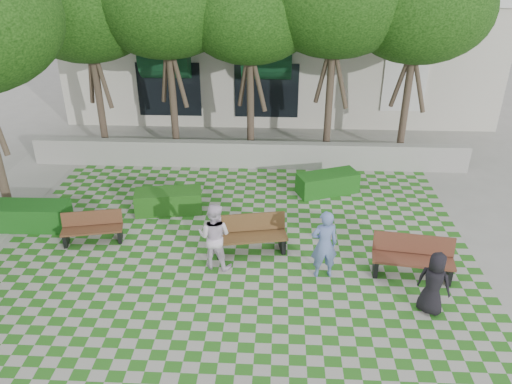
# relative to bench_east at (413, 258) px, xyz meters

# --- Properties ---
(ground) EXTENTS (90.00, 90.00, 0.00)m
(ground) POSITION_rel_bench_east_xyz_m (-4.25, -0.11, -0.47)
(ground) COLOR gray
(ground) RESTS_ON ground
(lawn) EXTENTS (12.00, 12.00, 0.00)m
(lawn) POSITION_rel_bench_east_xyz_m (-4.25, 0.89, -0.46)
(lawn) COLOR #2B721E
(lawn) RESTS_ON ground
(retaining_wall) EXTENTS (15.00, 0.36, 0.90)m
(retaining_wall) POSITION_rel_bench_east_xyz_m (-4.25, 6.09, -0.02)
(retaining_wall) COLOR #9E9B93
(retaining_wall) RESTS_ON ground
(bench_east) EXTENTS (1.93, 0.87, 0.98)m
(bench_east) POSITION_rel_bench_east_xyz_m (0.00, 0.00, 0.00)
(bench_east) COLOR #5B2F1F
(bench_east) RESTS_ON ground
(bench_mid) EXTENTS (1.91, 0.93, 0.96)m
(bench_mid) POSITION_rel_bench_east_xyz_m (-3.86, 0.82, -0.01)
(bench_mid) COLOR brown
(bench_mid) RESTS_ON ground
(bench_west) EXTENTS (1.61, 0.82, 0.81)m
(bench_west) POSITION_rel_bench_east_xyz_m (-8.01, 1.07, -0.08)
(bench_west) COLOR #54301C
(bench_west) RESTS_ON ground
(hedge_midright) EXTENTS (2.02, 1.37, 0.65)m
(hedge_midright) POSITION_rel_bench_east_xyz_m (-1.65, 4.20, -0.14)
(hedge_midright) COLOR #175115
(hedge_midright) RESTS_ON ground
(hedge_midleft) EXTENTS (2.00, 1.06, 0.67)m
(hedge_midleft) POSITION_rel_bench_east_xyz_m (-6.35, 2.76, -0.14)
(hedge_midleft) COLOR #1C4F15
(hedge_midleft) RESTS_ON ground
(hedge_west) EXTENTS (2.02, 0.84, 0.70)m
(hedge_west) POSITION_rel_bench_east_xyz_m (-9.93, 1.69, -0.12)
(hedge_west) COLOR #154F16
(hedge_west) RESTS_ON ground
(person_blue) EXTENTS (0.69, 0.51, 1.73)m
(person_blue) POSITION_rel_bench_east_xyz_m (-2.10, -0.14, 0.40)
(person_blue) COLOR #657CB9
(person_blue) RESTS_ON ground
(person_dark) EXTENTS (0.85, 0.77, 1.45)m
(person_dark) POSITION_rel_bench_east_xyz_m (0.10, -1.29, 0.25)
(person_dark) COLOR black
(person_dark) RESTS_ON ground
(person_white) EXTENTS (0.95, 0.81, 1.69)m
(person_white) POSITION_rel_bench_east_xyz_m (-4.67, 0.12, 0.38)
(person_white) COLOR white
(person_white) RESTS_ON ground
(tree_row) EXTENTS (17.70, 13.40, 7.41)m
(tree_row) POSITION_rel_bench_east_xyz_m (-6.11, 5.84, 4.71)
(tree_row) COLOR #47382B
(tree_row) RESTS_ON ground
(building) EXTENTS (18.00, 8.92, 5.15)m
(building) POSITION_rel_bench_east_xyz_m (-3.31, 13.97, 2.05)
(building) COLOR beige
(building) RESTS_ON ground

